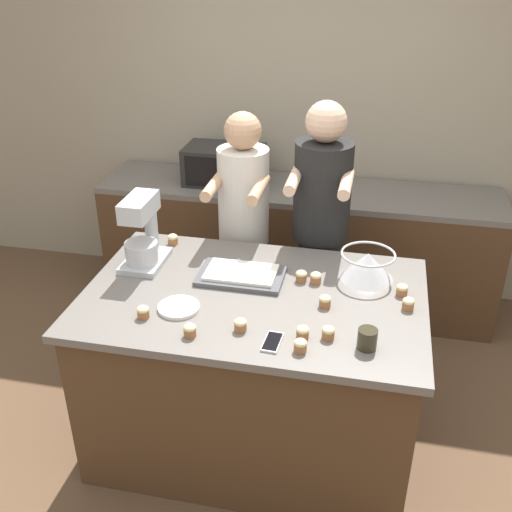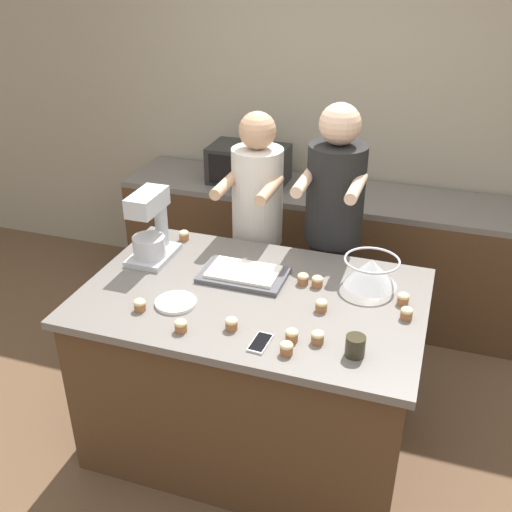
{
  "view_description": "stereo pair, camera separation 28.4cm",
  "coord_description": "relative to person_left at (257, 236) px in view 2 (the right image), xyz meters",
  "views": [
    {
      "loc": [
        0.52,
        -2.4,
        2.45
      ],
      "look_at": [
        0.0,
        0.05,
        1.11
      ],
      "focal_mm": 42.0,
      "sensor_mm": 36.0,
      "label": 1
    },
    {
      "loc": [
        0.8,
        -2.32,
        2.45
      ],
      "look_at": [
        0.0,
        0.05,
        1.11
      ],
      "focal_mm": 42.0,
      "sensor_mm": 36.0,
      "label": 2
    }
  ],
  "objects": [
    {
      "name": "cupcake_6",
      "position": [
        0.03,
        -1.12,
        0.1
      ],
      "size": [
        0.06,
        0.06,
        0.06
      ],
      "color": "#9E6038",
      "rests_on": "island_counter"
    },
    {
      "name": "cupcake_1",
      "position": [
        0.61,
        -1.02,
        0.1
      ],
      "size": [
        0.06,
        0.06,
        0.06
      ],
      "color": "#9E6038",
      "rests_on": "island_counter"
    },
    {
      "name": "cupcake_5",
      "position": [
        0.57,
        -0.77,
        0.1
      ],
      "size": [
        0.06,
        0.06,
        0.06
      ],
      "color": "#9E6038",
      "rests_on": "island_counter"
    },
    {
      "name": "cupcake_2",
      "position": [
        0.43,
        -0.56,
        0.1
      ],
      "size": [
        0.06,
        0.06,
        0.06
      ],
      "color": "#9E6038",
      "rests_on": "island_counter"
    },
    {
      "name": "cupcake_0",
      "position": [
        0.95,
        -0.71,
        0.1
      ],
      "size": [
        0.06,
        0.06,
        0.06
      ],
      "color": "#9E6038",
      "rests_on": "island_counter"
    },
    {
      "name": "person_left",
      "position": [
        0.0,
        0.0,
        0.0
      ],
      "size": [
        0.32,
        0.49,
        1.62
      ],
      "color": "#232328",
      "rests_on": "ground_plane"
    },
    {
      "name": "cell_phone",
      "position": [
        0.38,
        -1.1,
        0.07
      ],
      "size": [
        0.08,
        0.15,
        0.01
      ],
      "color": "silver",
      "rests_on": "island_counter"
    },
    {
      "name": "person_right",
      "position": [
        0.46,
        0.0,
        0.04
      ],
      "size": [
        0.34,
        0.5,
        1.7
      ],
      "color": "#232328",
      "rests_on": "ground_plane"
    },
    {
      "name": "stand_mixer",
      "position": [
        -0.4,
        -0.55,
        0.23
      ],
      "size": [
        0.2,
        0.3,
        0.38
      ],
      "color": "#B2B7BC",
      "rests_on": "island_counter"
    },
    {
      "name": "mixing_bowl",
      "position": [
        0.74,
        -0.46,
        0.14
      ],
      "size": [
        0.27,
        0.27,
        0.14
      ],
      "color": "#BCBCC1",
      "rests_on": "island_counter"
    },
    {
      "name": "cupcake_11",
      "position": [
        0.51,
        -1.13,
        0.1
      ],
      "size": [
        0.06,
        0.06,
        0.06
      ],
      "color": "#9E6038",
      "rests_on": "island_counter"
    },
    {
      "name": "cupcake_3",
      "position": [
        -0.33,
        -0.3,
        0.1
      ],
      "size": [
        0.06,
        0.06,
        0.06
      ],
      "color": "#9E6038",
      "rests_on": "island_counter"
    },
    {
      "name": "ground_plane",
      "position": [
        0.22,
        -0.73,
        -0.86
      ],
      "size": [
        16.0,
        16.0,
        0.0
      ],
      "primitive_type": "plane",
      "color": "brown"
    },
    {
      "name": "drinking_glass",
      "position": [
        0.77,
        -1.05,
        0.11
      ],
      "size": [
        0.08,
        0.08,
        0.09
      ],
      "color": "#332D1E",
      "rests_on": "island_counter"
    },
    {
      "name": "microwave_oven",
      "position": [
        -0.31,
        0.75,
        0.17
      ],
      "size": [
        0.54,
        0.34,
        0.26
      ],
      "color": "black",
      "rests_on": "back_counter"
    },
    {
      "name": "cupcake_4",
      "position": [
        0.5,
        -0.56,
        0.1
      ],
      "size": [
        0.06,
        0.06,
        0.06
      ],
      "color": "#9E6038",
      "rests_on": "island_counter"
    },
    {
      "name": "cupcake_8",
      "position": [
        0.23,
        -1.04,
        0.1
      ],
      "size": [
        0.06,
        0.06,
        0.06
      ],
      "color": "#9E6038",
      "rests_on": "island_counter"
    },
    {
      "name": "cupcake_9",
      "position": [
        0.5,
        -1.04,
        0.1
      ],
      "size": [
        0.06,
        0.06,
        0.06
      ],
      "color": "#9E6038",
      "rests_on": "island_counter"
    },
    {
      "name": "cupcake_10",
      "position": [
        -0.22,
        -1.03,
        0.1
      ],
      "size": [
        0.06,
        0.06,
        0.06
      ],
      "color": "#9E6038",
      "rests_on": "island_counter"
    },
    {
      "name": "island_counter",
      "position": [
        0.22,
        -0.73,
        -0.4
      ],
      "size": [
        1.64,
        1.06,
        0.93
      ],
      "color": "#4C331E",
      "rests_on": "ground_plane"
    },
    {
      "name": "back_wall",
      "position": [
        0.22,
        1.1,
        0.49
      ],
      "size": [
        10.0,
        0.06,
        2.7
      ],
      "color": "gray",
      "rests_on": "ground_plane"
    },
    {
      "name": "baking_tray",
      "position": [
        0.13,
        -0.59,
        0.09
      ],
      "size": [
        0.43,
        0.27,
        0.04
      ],
      "color": "#4C4C51",
      "rests_on": "island_counter"
    },
    {
      "name": "back_counter",
      "position": [
        0.22,
        0.75,
        -0.41
      ],
      "size": [
        2.8,
        0.6,
        0.9
      ],
      "color": "#4C331E",
      "rests_on": "ground_plane"
    },
    {
      "name": "cupcake_7",
      "position": [
        0.92,
        -0.59,
        0.1
      ],
      "size": [
        0.06,
        0.06,
        0.06
      ],
      "color": "#9E6038",
      "rests_on": "island_counter"
    },
    {
      "name": "small_plate",
      "position": [
        -0.09,
        -0.93,
        0.08
      ],
      "size": [
        0.19,
        0.19,
        0.02
      ],
      "color": "white",
      "rests_on": "island_counter"
    }
  ]
}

